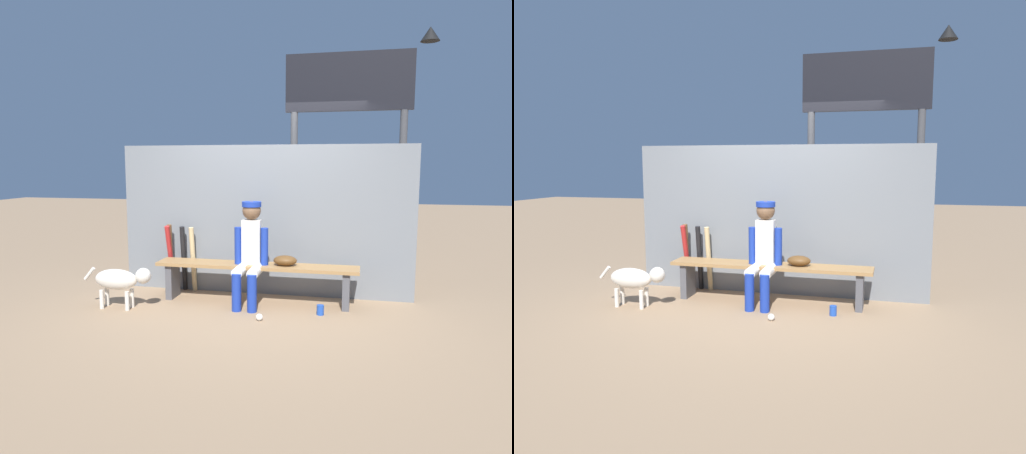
# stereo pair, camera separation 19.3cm
# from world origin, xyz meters

# --- Properties ---
(ground_plane) EXTENTS (30.00, 30.00, 0.00)m
(ground_plane) POSITION_xyz_m (0.00, 0.00, 0.00)
(ground_plane) COLOR #937556
(chainlink_fence) EXTENTS (3.74, 0.03, 1.90)m
(chainlink_fence) POSITION_xyz_m (0.00, 0.41, 0.95)
(chainlink_fence) COLOR slate
(chainlink_fence) RESTS_ON ground_plane
(dugout_bench) EXTENTS (2.44, 0.36, 0.47)m
(dugout_bench) POSITION_xyz_m (0.00, 0.00, 0.37)
(dugout_bench) COLOR olive
(dugout_bench) RESTS_ON ground_plane
(player_seated) EXTENTS (0.41, 0.55, 1.22)m
(player_seated) POSITION_xyz_m (-0.05, -0.11, 0.67)
(player_seated) COLOR silver
(player_seated) RESTS_ON ground_plane
(baseball_glove) EXTENTS (0.28, 0.20, 0.12)m
(baseball_glove) POSITION_xyz_m (0.35, 0.00, 0.53)
(baseball_glove) COLOR #593819
(baseball_glove) RESTS_ON dugout_bench
(bat_wood_natural) EXTENTS (0.07, 0.16, 0.86)m
(bat_wood_natural) POSITION_xyz_m (-0.91, 0.31, 0.43)
(bat_wood_natural) COLOR tan
(bat_wood_natural) RESTS_ON ground_plane
(bat_aluminum_black) EXTENTS (0.09, 0.20, 0.86)m
(bat_aluminum_black) POSITION_xyz_m (-1.04, 0.32, 0.43)
(bat_aluminum_black) COLOR black
(bat_aluminum_black) RESTS_ON ground_plane
(bat_aluminum_red) EXTENTS (0.07, 0.27, 0.88)m
(bat_aluminum_red) POSITION_xyz_m (-1.21, 0.29, 0.44)
(bat_aluminum_red) COLOR #B22323
(bat_aluminum_red) RESTS_ON ground_plane
(bat_wood_dark) EXTENTS (0.09, 0.17, 0.88)m
(bat_wood_dark) POSITION_xyz_m (-1.21, 0.29, 0.44)
(bat_wood_dark) COLOR brown
(bat_wood_dark) RESTS_ON ground_plane
(baseball) EXTENTS (0.07, 0.07, 0.07)m
(baseball) POSITION_xyz_m (0.18, -0.65, 0.04)
(baseball) COLOR white
(baseball) RESTS_ON ground_plane
(cup_on_ground) EXTENTS (0.08, 0.08, 0.11)m
(cup_on_ground) POSITION_xyz_m (0.80, -0.31, 0.06)
(cup_on_ground) COLOR #1E47AD
(cup_on_ground) RESTS_ON ground_plane
(cup_on_bench) EXTENTS (0.08, 0.08, 0.11)m
(cup_on_bench) POSITION_xyz_m (0.02, 0.07, 0.53)
(cup_on_bench) COLOR #1E47AD
(cup_on_bench) RESTS_ON dugout_bench
(scoreboard) EXTENTS (1.97, 0.27, 3.38)m
(scoreboard) POSITION_xyz_m (1.07, 1.24, 2.33)
(scoreboard) COLOR #3F3F42
(scoreboard) RESTS_ON ground_plane
(dog) EXTENTS (0.84, 0.20, 0.49)m
(dog) POSITION_xyz_m (-1.47, -0.57, 0.34)
(dog) COLOR beige
(dog) RESTS_ON ground_plane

